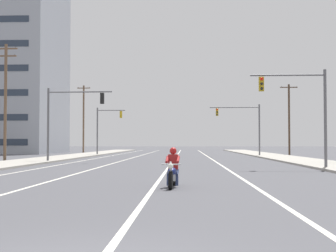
{
  "coord_description": "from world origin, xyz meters",
  "views": [
    {
      "loc": [
        1.47,
        -5.99,
        1.63
      ],
      "look_at": [
        0.39,
        22.03,
        2.63
      ],
      "focal_mm": 50.42,
      "sensor_mm": 36.0,
      "label": 1
    }
  ],
  "objects": [
    {
      "name": "sidewalk_kerb_left",
      "position": [
        -11.59,
        40.0,
        0.07
      ],
      "size": [
        4.4,
        110.0,
        0.14
      ],
      "primitive_type": "cube",
      "color": "#9E998E",
      "rests_on": "ground"
    },
    {
      "name": "traffic_signal_near_left",
      "position": [
        -8.47,
        32.83,
        4.13
      ],
      "size": [
        5.48,
        0.44,
        6.2
      ],
      "color": "#56565B",
      "rests_on": "ground"
    },
    {
      "name": "utility_pole_left_far",
      "position": [
        -14.4,
        66.2,
        5.45
      ],
      "size": [
        2.04,
        0.26,
        10.49
      ],
      "color": "brown",
      "rests_on": "ground"
    },
    {
      "name": "lane_stripe_center",
      "position": [
        0.3,
        45.0,
        0.0
      ],
      "size": [
        0.16,
        100.0,
        0.01
      ],
      "primitive_type": "cube",
      "color": "beige",
      "rests_on": "ground"
    },
    {
      "name": "lane_stripe_right",
      "position": [
        4.0,
        45.0,
        0.0
      ],
      "size": [
        0.16,
        100.0,
        0.01
      ],
      "primitive_type": "cube",
      "color": "beige",
      "rests_on": "ground"
    },
    {
      "name": "lane_stripe_far_left",
      "position": [
        -7.84,
        45.0,
        0.0
      ],
      "size": [
        0.16,
        100.0,
        0.01
      ],
      "primitive_type": "cube",
      "color": "beige",
      "rests_on": "ground"
    },
    {
      "name": "motorcycle_with_rider",
      "position": [
        0.97,
        11.28,
        0.59
      ],
      "size": [
        0.7,
        2.19,
        1.46
      ],
      "color": "black",
      "rests_on": "ground"
    },
    {
      "name": "sidewalk_kerb_right",
      "position": [
        11.59,
        40.0,
        0.07
      ],
      "size": [
        4.4,
        110.0,
        0.14
      ],
      "primitive_type": "cube",
      "color": "#9E998E",
      "rests_on": "ground"
    },
    {
      "name": "traffic_signal_mid_right",
      "position": [
        8.43,
        50.45,
        4.16
      ],
      "size": [
        5.96,
        0.48,
        6.2
      ],
      "color": "#56565B",
      "rests_on": "ground"
    },
    {
      "name": "traffic_signal_mid_left",
      "position": [
        -9.09,
        55.0,
        4.02
      ],
      "size": [
        3.73,
        0.37,
        6.2
      ],
      "color": "#56565B",
      "rests_on": "ground"
    },
    {
      "name": "utility_pole_right_far",
      "position": [
        15.09,
        56.81,
        4.91
      ],
      "size": [
        2.3,
        0.26,
        9.37
      ],
      "color": "#4C3828",
      "rests_on": "ground"
    },
    {
      "name": "utility_pole_left_near",
      "position": [
        -14.5,
        34.95,
        5.54
      ],
      "size": [
        2.05,
        0.26,
        10.38
      ],
      "color": "brown",
      "rests_on": "ground"
    },
    {
      "name": "lane_stripe_left",
      "position": [
        -4.29,
        45.0,
        0.0
      ],
      "size": [
        0.16,
        100.0,
        0.01
      ],
      "primitive_type": "cube",
      "color": "beige",
      "rests_on": "ground"
    },
    {
      "name": "traffic_signal_near_right",
      "position": [
        8.78,
        23.56,
        4.09
      ],
      "size": [
        4.73,
        0.37,
        6.2
      ],
      "color": "#56565B",
      "rests_on": "ground"
    }
  ]
}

